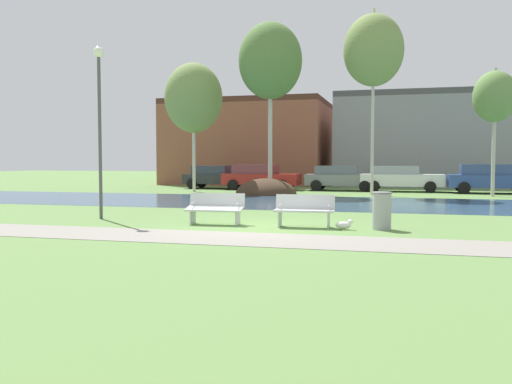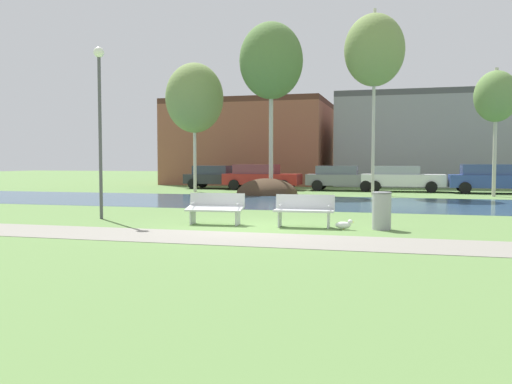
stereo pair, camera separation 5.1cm
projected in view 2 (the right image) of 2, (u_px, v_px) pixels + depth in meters
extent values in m
plane|color=#5B7F42|center=(314.00, 201.00, 24.18)|extent=(120.00, 120.00, 0.00)
cube|color=gray|center=(231.00, 238.00, 12.57)|extent=(60.00, 2.14, 0.01)
cube|color=#33516B|center=(311.00, 202.00, 23.31)|extent=(80.00, 7.95, 0.01)
ellipsoid|color=#423021|center=(267.00, 194.00, 29.11)|extent=(3.24, 3.33, 1.68)
cube|color=silver|center=(214.00, 209.00, 15.24)|extent=(1.62, 0.56, 0.14)
cube|color=silver|center=(217.00, 200.00, 15.50)|extent=(1.60, 0.16, 0.40)
cube|color=silver|center=(193.00, 216.00, 15.45)|extent=(0.06, 0.43, 0.45)
cube|color=silver|center=(238.00, 217.00, 15.17)|extent=(0.06, 0.43, 0.45)
cylinder|color=silver|center=(192.00, 203.00, 15.39)|extent=(0.06, 0.28, 0.04)
cylinder|color=silver|center=(237.00, 204.00, 15.11)|extent=(0.06, 0.28, 0.04)
cube|color=silver|center=(304.00, 211.00, 14.58)|extent=(1.62, 0.56, 0.05)
cube|color=silver|center=(305.00, 202.00, 14.84)|extent=(1.60, 0.16, 0.40)
cube|color=silver|center=(280.00, 218.00, 14.79)|extent=(0.06, 0.43, 0.45)
cube|color=silver|center=(329.00, 220.00, 14.51)|extent=(0.06, 0.43, 0.45)
cylinder|color=silver|center=(280.00, 205.00, 14.73)|extent=(0.06, 0.28, 0.04)
cylinder|color=silver|center=(329.00, 206.00, 14.45)|extent=(0.06, 0.28, 0.04)
cylinder|color=#999B9E|center=(382.00, 211.00, 14.17)|extent=(0.48, 0.48, 0.98)
torus|color=#5B5D5E|center=(382.00, 193.00, 14.14)|extent=(0.51, 0.51, 0.04)
ellipsoid|color=white|center=(343.00, 225.00, 14.15)|extent=(0.40, 0.18, 0.18)
sphere|color=white|center=(350.00, 222.00, 14.09)|extent=(0.13, 0.13, 0.13)
cone|color=gold|center=(353.00, 222.00, 14.08)|extent=(0.07, 0.04, 0.04)
cylinder|color=gold|center=(344.00, 228.00, 14.11)|extent=(0.01, 0.01, 0.10)
cylinder|color=gold|center=(344.00, 228.00, 14.18)|extent=(0.01, 0.01, 0.10)
cylinder|color=#4C4C51|center=(100.00, 139.00, 16.67)|extent=(0.10, 0.10, 4.90)
sphere|color=white|center=(99.00, 52.00, 16.52)|extent=(0.32, 0.32, 0.32)
cylinder|color=beige|center=(195.00, 132.00, 31.09)|extent=(0.18, 0.18, 6.83)
ellipsoid|color=olive|center=(194.00, 98.00, 30.98)|extent=(3.27, 3.27, 3.93)
cylinder|color=#BCB7A8|center=(271.00, 109.00, 29.34)|extent=(0.22, 0.22, 9.11)
ellipsoid|color=#567A3D|center=(271.00, 61.00, 29.19)|extent=(3.40, 3.40, 4.08)
cylinder|color=beige|center=(374.00, 103.00, 28.02)|extent=(0.16, 0.16, 9.50)
ellipsoid|color=olive|center=(374.00, 50.00, 27.86)|extent=(3.06, 3.06, 3.67)
cylinder|color=#BCB7A8|center=(495.00, 133.00, 26.98)|extent=(0.18, 0.18, 6.33)
ellipsoid|color=#668947|center=(496.00, 96.00, 26.88)|extent=(2.10, 2.10, 2.52)
cube|color=#282B30|center=(217.00, 179.00, 34.85)|extent=(4.03, 1.72, 0.60)
cube|color=#2F3648|center=(213.00, 170.00, 34.90)|extent=(2.25, 1.51, 0.54)
cylinder|color=black|center=(241.00, 183.00, 35.34)|extent=(0.64, 0.22, 0.64)
cylinder|color=black|center=(233.00, 184.00, 33.69)|extent=(0.64, 0.22, 0.64)
cylinder|color=black|center=(203.00, 183.00, 36.04)|extent=(0.64, 0.22, 0.64)
cylinder|color=black|center=(193.00, 184.00, 34.39)|extent=(0.64, 0.22, 0.64)
cube|color=maroon|center=(262.00, 179.00, 33.55)|extent=(4.64, 1.90, 0.65)
cube|color=brown|center=(257.00, 169.00, 33.61)|extent=(2.60, 1.67, 0.58)
cylinder|color=black|center=(290.00, 184.00, 34.08)|extent=(0.64, 0.22, 0.64)
cylinder|color=black|center=(284.00, 185.00, 32.25)|extent=(0.64, 0.22, 0.64)
cylinder|color=black|center=(243.00, 184.00, 34.88)|extent=(0.64, 0.22, 0.64)
cylinder|color=black|center=(234.00, 185.00, 33.05)|extent=(0.64, 0.22, 0.64)
cube|color=slate|center=(343.00, 180.00, 32.49)|extent=(4.24, 1.74, 0.65)
cube|color=slate|center=(337.00, 170.00, 32.54)|extent=(2.37, 1.53, 0.50)
cylinder|color=black|center=(368.00, 185.00, 32.98)|extent=(0.64, 0.22, 0.64)
cylinder|color=black|center=(366.00, 186.00, 31.30)|extent=(0.64, 0.22, 0.64)
cylinder|color=black|center=(321.00, 184.00, 33.71)|extent=(0.64, 0.22, 0.64)
cylinder|color=black|center=(317.00, 186.00, 32.03)|extent=(0.64, 0.22, 0.64)
cube|color=silver|center=(403.00, 180.00, 31.50)|extent=(4.64, 1.78, 0.68)
cube|color=#949AAC|center=(396.00, 170.00, 31.56)|extent=(2.60, 1.57, 0.47)
cylinder|color=black|center=(430.00, 186.00, 31.97)|extent=(0.64, 0.22, 0.64)
cylinder|color=black|center=(431.00, 187.00, 30.26)|extent=(0.64, 0.22, 0.64)
cylinder|color=black|center=(376.00, 185.00, 32.77)|extent=(0.64, 0.22, 0.64)
cylinder|color=black|center=(375.00, 186.00, 31.06)|extent=(0.64, 0.22, 0.64)
cube|color=#2D4793|center=(493.00, 181.00, 29.75)|extent=(4.51, 1.85, 0.69)
cube|color=#32457F|center=(486.00, 170.00, 29.81)|extent=(2.52, 1.63, 0.57)
cylinder|color=black|center=(462.00, 186.00, 31.05)|extent=(0.64, 0.22, 0.64)
cylinder|color=black|center=(465.00, 188.00, 29.27)|extent=(0.64, 0.22, 0.64)
cube|color=brown|center=(251.00, 146.00, 42.39)|extent=(11.77, 8.66, 5.88)
cube|color=#4E2C21|center=(251.00, 105.00, 42.21)|extent=(11.77, 8.66, 0.40)
cube|color=gray|center=(444.00, 143.00, 39.00)|extent=(14.75, 8.15, 6.07)
cube|color=#48484B|center=(445.00, 97.00, 38.81)|extent=(14.75, 8.15, 0.40)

